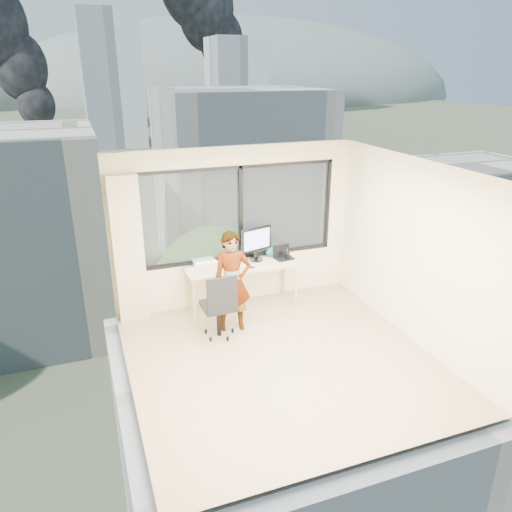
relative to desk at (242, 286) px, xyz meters
name	(u,v)px	position (x,y,z in m)	size (l,w,h in m)	color
floor	(281,359)	(0.00, -1.66, -0.38)	(4.00, 4.00, 0.01)	tan
ceiling	(285,170)	(0.00, -1.66, 2.23)	(4.00, 4.00, 0.01)	white
wall_front	(370,352)	(0.00, -3.66, 0.93)	(4.00, 0.01, 2.60)	beige
wall_left	(122,295)	(-2.00, -1.66, 0.93)	(0.01, 4.00, 2.60)	beige
wall_right	(414,252)	(2.00, -1.66, 0.93)	(0.01, 4.00, 2.60)	beige
window_wall	(237,213)	(0.05, 0.34, 1.15)	(3.30, 0.16, 1.55)	black
curtain	(129,250)	(-1.72, 0.22, 0.77)	(0.45, 0.14, 2.30)	beige
desk	(242,286)	(0.00, 0.00, 0.00)	(1.80, 0.60, 0.75)	tan
chair	(218,304)	(-0.61, -0.74, 0.14)	(0.53, 0.53, 1.03)	black
person	(232,282)	(-0.35, -0.60, 0.39)	(0.56, 0.37, 1.53)	#2D2D33
monitor	(256,244)	(0.30, 0.14, 0.66)	(0.57, 0.12, 0.57)	black
game_console	(205,263)	(-0.55, 0.22, 0.42)	(0.34, 0.29, 0.08)	white
laptop	(284,253)	(0.76, 0.02, 0.47)	(0.30, 0.32, 0.20)	black
cellphone	(251,267)	(0.10, -0.14, 0.38)	(0.11, 0.05, 0.01)	black
pen_cup	(288,256)	(0.80, 0.00, 0.42)	(0.07, 0.07, 0.09)	black
handbag	(273,252)	(0.61, 0.18, 0.46)	(0.23, 0.12, 0.18)	#0B433C
exterior_ground	(84,147)	(0.00, 118.34, -14.38)	(400.00, 400.00, 0.04)	#515B3D
near_bldg_b	(240,178)	(12.00, 36.34, -6.38)	(14.00, 13.00, 16.00)	silver
near_bldg_c	(464,218)	(30.00, 26.34, -9.38)	(12.00, 10.00, 10.00)	beige
far_tower_b	(112,80)	(8.00, 118.34, 0.62)	(13.00, 13.00, 30.00)	silver
far_tower_c	(236,85)	(45.00, 138.34, -1.38)	(15.00, 15.00, 26.00)	silver
hill_b	(231,96)	(100.00, 318.34, -14.38)	(300.00, 220.00, 96.00)	slate
tree_b	(218,322)	(4.00, 16.34, -9.88)	(7.60, 7.60, 9.00)	#1E541C
tree_c	(323,195)	(22.00, 38.34, -9.38)	(8.40, 8.40, 10.00)	#1E541C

